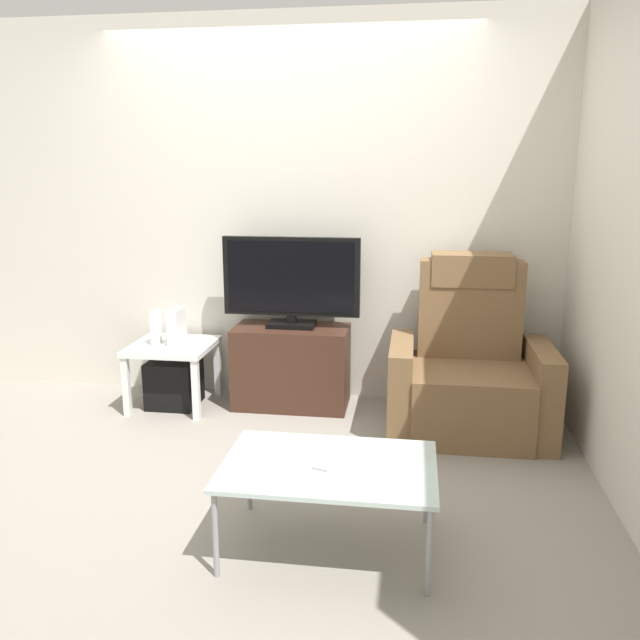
{
  "coord_description": "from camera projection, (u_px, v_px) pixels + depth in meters",
  "views": [
    {
      "loc": [
        0.85,
        -3.32,
        1.61
      ],
      "look_at": [
        0.3,
        0.5,
        0.7
      ],
      "focal_mm": 36.54,
      "sensor_mm": 36.0,
      "label": 1
    }
  ],
  "objects": [
    {
      "name": "ground_plane",
      "position": [
        255.0,
        458.0,
        3.69
      ],
      "size": [
        6.4,
        6.4,
        0.0
      ],
      "primitive_type": "plane",
      "color": "gray"
    },
    {
      "name": "wall_back",
      "position": [
        290.0,
        213.0,
        4.48
      ],
      "size": [
        6.4,
        0.06,
        2.6
      ],
      "primitive_type": "cube",
      "color": "beige",
      "rests_on": "ground"
    },
    {
      "name": "wall_side",
      "position": [
        631.0,
        233.0,
        3.13
      ],
      "size": [
        0.06,
        4.48,
        2.6
      ],
      "primitive_type": "cube",
      "color": "beige",
      "rests_on": "ground"
    },
    {
      "name": "tv_stand",
      "position": [
        292.0,
        366.0,
        4.45
      ],
      "size": [
        0.77,
        0.4,
        0.56
      ],
      "color": "#3D2319",
      "rests_on": "ground"
    },
    {
      "name": "television",
      "position": [
        291.0,
        280.0,
        4.33
      ],
      "size": [
        0.92,
        0.2,
        0.61
      ],
      "color": "black",
      "rests_on": "tv_stand"
    },
    {
      "name": "recliner_armchair",
      "position": [
        469.0,
        371.0,
        4.04
      ],
      "size": [
        0.98,
        0.78,
        1.08
      ],
      "rotation": [
        0.0,
        0.0,
        -0.0
      ],
      "color": "brown",
      "rests_on": "ground"
    },
    {
      "name": "side_table",
      "position": [
        173.0,
        353.0,
        4.44
      ],
      "size": [
        0.54,
        0.54,
        0.44
      ],
      "color": "white",
      "rests_on": "ground"
    },
    {
      "name": "subwoofer_box",
      "position": [
        174.0,
        382.0,
        4.49
      ],
      "size": [
        0.32,
        0.32,
        0.32
      ],
      "primitive_type": "cube",
      "color": "black",
      "rests_on": "ground"
    },
    {
      "name": "book_upright",
      "position": [
        156.0,
        327.0,
        4.39
      ],
      "size": [
        0.04,
        0.11,
        0.23
      ],
      "primitive_type": "cube",
      "color": "white",
      "rests_on": "side_table"
    },
    {
      "name": "game_console",
      "position": [
        177.0,
        326.0,
        4.4
      ],
      "size": [
        0.07,
        0.2,
        0.24
      ],
      "primitive_type": "cube",
      "color": "white",
      "rests_on": "side_table"
    },
    {
      "name": "coffee_table",
      "position": [
        329.0,
        469.0,
        2.74
      ],
      "size": [
        0.9,
        0.6,
        0.39
      ],
      "color": "#B2C6C1",
      "rests_on": "ground"
    },
    {
      "name": "cell_phone",
      "position": [
        327.0,
        462.0,
        2.74
      ],
      "size": [
        0.11,
        0.16,
        0.01
      ],
      "primitive_type": "cube",
      "rotation": [
        0.0,
        0.0,
        -0.3
      ],
      "color": "#B7B7BC",
      "rests_on": "coffee_table"
    }
  ]
}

